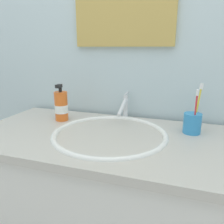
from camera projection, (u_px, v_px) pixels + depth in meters
The scene contains 8 objects.
tiled_wall_back at pixel (125, 57), 1.18m from camera, with size 2.32×0.04×2.40m, color silver.
vanity_counter at pixel (104, 222), 1.08m from camera, with size 1.12×0.58×0.89m.
sink_basin at pixel (110, 144), 0.97m from camera, with size 0.49×0.49×0.13m.
faucet at pixel (124, 106), 1.15m from camera, with size 0.02×0.17×0.13m.
toothbrush_cup at pixel (192, 123), 0.97m from camera, with size 0.07×0.07×0.09m, color #338CCC.
toothbrush_red at pixel (196, 109), 0.93m from camera, with size 0.01×0.02×0.19m.
toothbrush_yellow at pixel (198, 105), 0.96m from camera, with size 0.03×0.03×0.20m.
soap_dispenser at pixel (61, 106), 1.13m from camera, with size 0.07×0.07×0.18m.
Camera 1 is at (0.32, -0.84, 1.25)m, focal length 36.65 mm.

